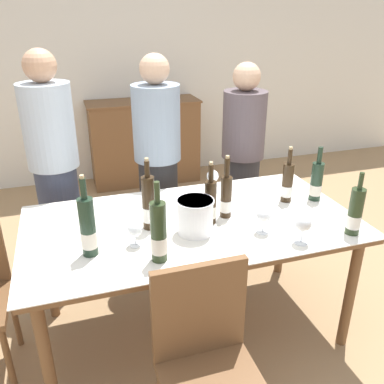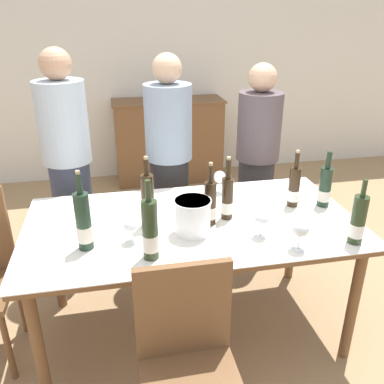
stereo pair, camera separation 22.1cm
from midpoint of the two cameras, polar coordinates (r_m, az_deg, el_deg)
name	(u,v)px [view 2 (the right image)]	position (r m, az deg, el deg)	size (l,w,h in m)	color
ground_plane	(192,328)	(2.74, 2.43, -18.56)	(12.00, 12.00, 0.00)	#A37F56
back_wall	(142,55)	(4.83, -5.64, 18.54)	(8.00, 0.10, 2.80)	silver
sideboard_cabinet	(169,141)	(4.76, -1.95, 7.18)	(1.25, 0.46, 0.95)	brown
dining_table	(192,232)	(2.32, 2.74, -5.69)	(1.85, 0.98, 0.77)	brown
ice_bucket	(193,216)	(2.13, 3.06, -3.39)	(0.20, 0.20, 0.19)	white
wine_bottle_0	(325,187)	(2.58, 20.51, 0.55)	(0.07, 0.07, 0.34)	#1E3323
wine_bottle_1	(358,221)	(2.24, 24.94, -3.81)	(0.07, 0.07, 0.35)	#28381E
wine_bottle_2	(148,202)	(2.18, -3.35, -1.48)	(0.07, 0.07, 0.40)	#332314
wine_bottle_3	(227,198)	(2.29, 7.73, -0.92)	(0.07, 0.07, 0.37)	#332314
wine_bottle_4	(210,204)	(2.22, 5.41, -1.70)	(0.07, 0.07, 0.36)	#332314
wine_bottle_5	(150,232)	(1.90, -2.59, -5.66)	(0.08, 0.08, 0.40)	#28381E
wine_bottle_6	(294,188)	(2.53, 16.58, 0.55)	(0.07, 0.07, 0.35)	#332314
wine_bottle_7	(84,223)	(2.02, -11.96, -4.31)	(0.08, 0.08, 0.41)	#1E3323
wine_glass_0	(131,227)	(2.06, -5.58, -4.97)	(0.07, 0.07, 0.13)	white
wine_glass_1	(220,178)	(2.62, 6.33, 1.94)	(0.08, 0.08, 0.15)	white
wine_glass_2	(262,220)	(2.15, 12.71, -3.90)	(0.08, 0.08, 0.14)	white
wine_glass_3	(300,230)	(2.08, 17.95, -5.18)	(0.09, 0.09, 0.16)	white
chair_near_front	(188,357)	(1.85, 3.12, -22.20)	(0.42, 0.42, 0.91)	brown
person_host	(69,171)	(2.94, -14.81, 2.86)	(0.33, 0.33, 1.66)	#383F56
person_guest_left	(169,169)	(2.95, -1.06, 3.21)	(0.33, 0.33, 1.61)	#262628
person_guest_right	(257,164)	(3.23, 11.02, 3.81)	(0.33, 0.33, 1.52)	#2D2D33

